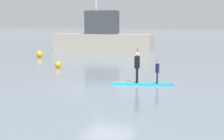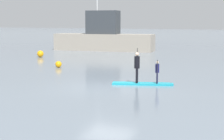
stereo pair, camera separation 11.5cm
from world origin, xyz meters
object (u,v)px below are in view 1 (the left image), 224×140
paddler_child_solo (157,71)px  fishing_boat_white_large (103,37)px  paddleboard_near (143,84)px  mooring_buoy_near (39,54)px  mooring_buoy_mid (58,64)px  paddler_adult (137,65)px

paddler_child_solo → fishing_boat_white_large: fishing_boat_white_large is taller
paddleboard_near → mooring_buoy_near: mooring_buoy_near is taller
mooring_buoy_mid → paddler_child_solo: bearing=-23.8°
paddler_child_solo → mooring_buoy_near: size_ratio=2.06×
paddleboard_near → mooring_buoy_mid: (-7.80, 3.97, 0.18)m
paddler_child_solo → mooring_buoy_mid: paddler_child_solo is taller
paddleboard_near → mooring_buoy_mid: mooring_buoy_mid is taller
paddleboard_near → paddler_adult: paddler_adult is taller
paddler_child_solo → paddler_adult: bearing=-162.7°
paddleboard_near → mooring_buoy_near: (-13.37, 9.43, 0.25)m
paddler_adult → paddler_child_solo: 1.07m
paddleboard_near → mooring_buoy_near: bearing=144.8°
mooring_buoy_mid → paddler_adult: bearing=-28.4°
fishing_boat_white_large → paddler_adult: bearing=-59.0°
paddler_adult → mooring_buoy_near: paddler_adult is taller
paddleboard_near → paddler_child_solo: (0.71, 0.22, 0.69)m
mooring_buoy_mid → mooring_buoy_near: bearing=135.6°
paddler_adult → paddler_child_solo: bearing=17.3°
paddleboard_near → paddler_adult: (-0.28, -0.09, 0.96)m
fishing_boat_white_large → mooring_buoy_near: fishing_boat_white_large is taller
paddler_child_solo → mooring_buoy_near: 16.83m
paddleboard_near → paddler_adult: bearing=-163.1°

